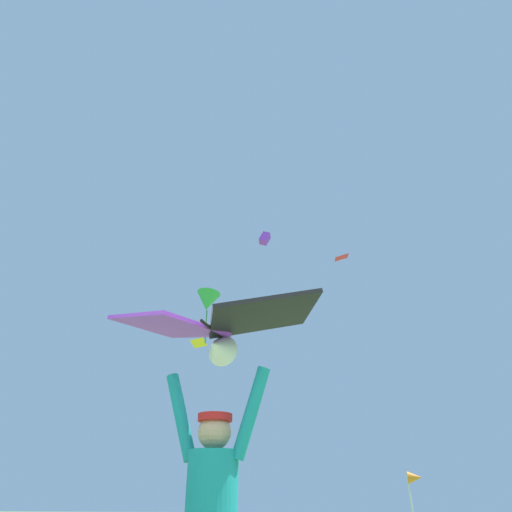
% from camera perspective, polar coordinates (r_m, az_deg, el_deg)
% --- Properties ---
extents(held_stunt_kite, '(1.71, 0.95, 0.39)m').
position_cam_1_polar(held_stunt_kite, '(3.49, -5.11, -8.96)').
color(held_stunt_kite, black).
extents(distant_kite_teal_mid_left, '(1.16, 1.15, 2.12)m').
position_cam_1_polar(distant_kite_teal_mid_left, '(40.68, -3.54, -11.15)').
color(distant_kite_teal_mid_left, '#19B2AD').
extents(distant_kite_red_far_center, '(0.62, 0.63, 0.21)m').
position_cam_1_polar(distant_kite_red_far_center, '(15.02, 10.59, -0.10)').
color(distant_kite_red_far_center, red).
extents(distant_kite_yellow_high_right, '(1.26, 1.21, 0.50)m').
position_cam_1_polar(distant_kite_yellow_high_right, '(30.25, -7.16, -10.66)').
color(distant_kite_yellow_high_right, yellow).
extents(distant_kite_green_overhead_distant, '(1.80, 1.78, 3.07)m').
position_cam_1_polar(distant_kite_green_overhead_distant, '(25.96, -6.09, -5.66)').
color(distant_kite_green_overhead_distant, green).
extents(distant_kite_purple_low_right, '(0.97, 0.88, 1.25)m').
position_cam_1_polar(distant_kite_purple_low_right, '(37.12, 1.10, 2.20)').
color(distant_kite_purple_low_right, purple).
extents(marker_flag, '(0.30, 0.24, 1.64)m').
position_cam_1_polar(marker_flag, '(10.77, 19.19, -25.19)').
color(marker_flag, silver).
rests_on(marker_flag, ground).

